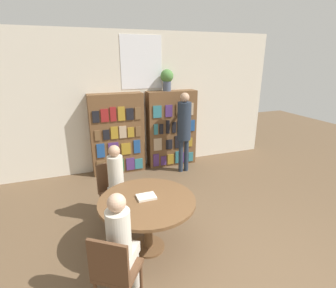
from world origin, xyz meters
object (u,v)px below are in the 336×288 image
at_px(chair_near_camera, 114,270).
at_px(seated_reader_left, 118,181).
at_px(bookshelf_left, 118,134).
at_px(reading_table, 147,208).
at_px(librarian_standing, 184,125).
at_px(flower_vase, 167,78).
at_px(bookshelf_right, 171,129).
at_px(chair_left_side, 113,188).
at_px(seated_reader_right, 121,240).

bearing_deg(chair_near_camera, seated_reader_left, 113.85).
height_order(chair_near_camera, seated_reader_left, seated_reader_left).
height_order(bookshelf_left, reading_table, bookshelf_left).
bearing_deg(librarian_standing, flower_vase, 112.21).
height_order(bookshelf_left, bookshelf_right, same).
distance_m(bookshelf_left, flower_vase, 1.63).
relative_size(flower_vase, chair_left_side, 0.51).
xyz_separation_m(reading_table, librarian_standing, (1.46, 2.16, 0.46)).
xyz_separation_m(bookshelf_left, flower_vase, (1.15, 0.01, 1.15)).
bearing_deg(bookshelf_right, chair_left_side, -133.67).
bearing_deg(chair_near_camera, flower_vase, 97.77).
xyz_separation_m(bookshelf_left, chair_left_side, (-0.41, -1.75, -0.36)).
xyz_separation_m(chair_left_side, seated_reader_right, (-0.15, -1.54, 0.20)).
bearing_deg(flower_vase, reading_table, -115.23).
height_order(bookshelf_right, chair_left_side, bookshelf_right).
relative_size(bookshelf_left, seated_reader_right, 1.39).
bearing_deg(chair_left_side, seated_reader_left, 90.00).
distance_m(bookshelf_left, librarian_standing, 1.46).
distance_m(chair_near_camera, seated_reader_right, 0.27).
xyz_separation_m(chair_near_camera, seated_reader_left, (0.31, 1.51, 0.19)).
bearing_deg(flower_vase, bookshelf_left, -179.74).
height_order(chair_near_camera, librarian_standing, librarian_standing).
relative_size(flower_vase, chair_near_camera, 0.51).
bearing_deg(chair_left_side, flower_vase, -150.13).
distance_m(reading_table, seated_reader_right, 0.78).
height_order(reading_table, seated_reader_right, seated_reader_right).
bearing_deg(librarian_standing, bookshelf_right, 100.97).
relative_size(bookshelf_right, chair_left_side, 1.93).
distance_m(bookshelf_right, chair_near_camera, 3.96).
height_order(flower_vase, seated_reader_left, flower_vase).
xyz_separation_m(chair_near_camera, chair_left_side, (0.25, 1.69, 0.00)).
xyz_separation_m(chair_near_camera, seated_reader_right, (0.11, 0.15, 0.20)).
bearing_deg(seated_reader_right, seated_reader_left, 116.94).
bearing_deg(bookshelf_right, flower_vase, 177.62).
relative_size(flower_vase, reading_table, 0.37).
xyz_separation_m(bookshelf_right, reading_table, (-1.37, -2.66, -0.25)).
distance_m(bookshelf_right, seated_reader_right, 3.76).
relative_size(reading_table, seated_reader_right, 0.99).
bearing_deg(flower_vase, chair_near_camera, -117.76).
xyz_separation_m(bookshelf_left, reading_table, (-0.11, -2.66, -0.25)).
distance_m(bookshelf_left, bookshelf_right, 1.26).
distance_m(seated_reader_left, seated_reader_right, 1.38).
relative_size(chair_near_camera, librarian_standing, 0.51).
bearing_deg(seated_reader_right, bookshelf_left, 115.93).
height_order(flower_vase, reading_table, flower_vase).
bearing_deg(seated_reader_right, flower_vase, 98.15).
relative_size(chair_near_camera, chair_left_side, 1.00).
height_order(bookshelf_left, chair_left_side, bookshelf_left).
height_order(bookshelf_right, seated_reader_right, bookshelf_right).
relative_size(bookshelf_left, librarian_standing, 0.99).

